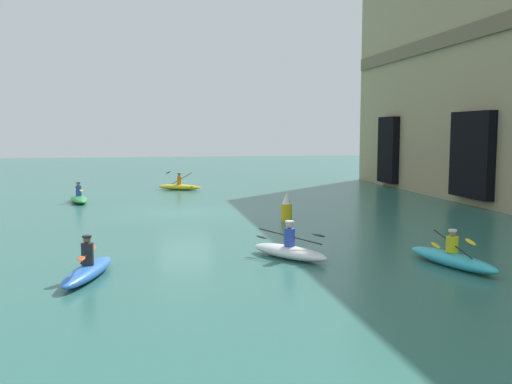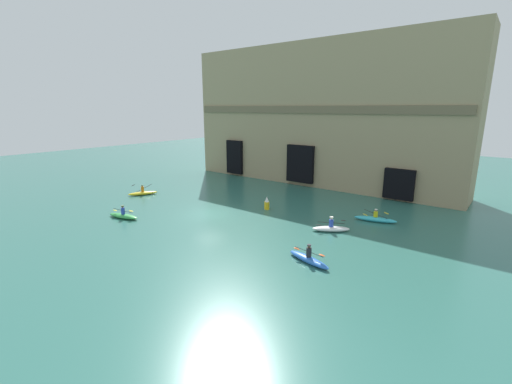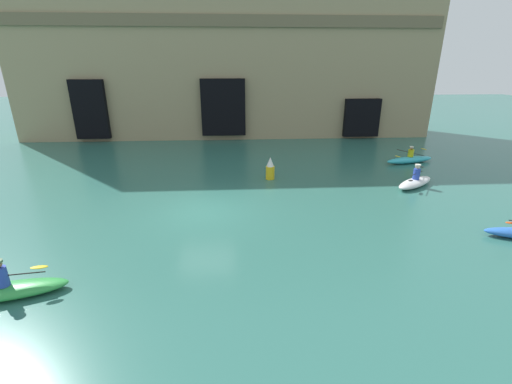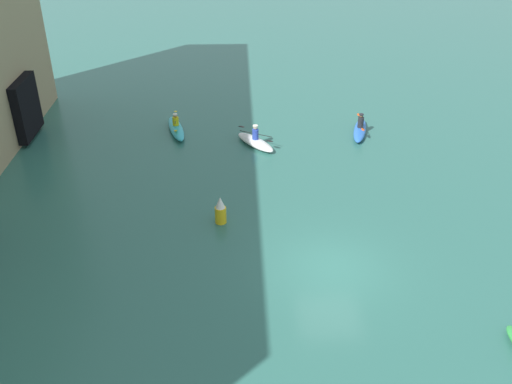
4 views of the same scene
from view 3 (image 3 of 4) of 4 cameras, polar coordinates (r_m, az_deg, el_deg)
ground_plane at (r=15.05m, az=-8.48°, el=-3.17°), size 120.00×120.00×0.00m
cliff_bluff at (r=31.48m, az=-4.78°, el=24.69°), size 34.59×5.53×16.81m
kayak_cyan at (r=24.32m, az=24.25°, el=4.99°), size 3.48×1.52×1.10m
kayak_green at (r=11.84m, az=-36.28°, el=-13.01°), size 3.22×1.47×1.14m
kayak_white at (r=19.70m, az=25.00°, el=1.56°), size 2.84×2.36×1.18m
marker_buoy at (r=18.95m, az=2.38°, el=3.85°), size 0.48×0.48×1.24m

